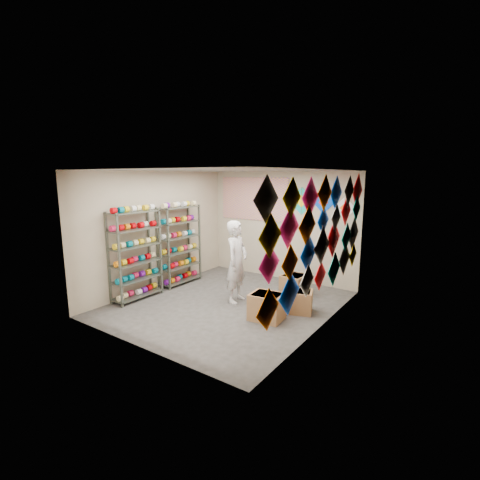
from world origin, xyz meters
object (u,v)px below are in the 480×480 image
Objects in this scene: carton_a at (267,307)px; carton_c at (294,285)px; carton_b at (298,301)px; shelf_rack_back at (179,245)px; shopkeeper at (237,262)px; shelf_rack_front at (136,255)px.

carton_a is 1.12× the size of carton_c.
carton_a reaches higher than carton_b.
shelf_rack_back is 3.01m from carton_a.
shelf_rack_back reaches higher than shopkeeper.
shelf_rack_back is at bearing 90.00° from shelf_rack_front.
carton_b is 1.00× the size of carton_c.
carton_b is 0.98m from carton_c.
shelf_rack_back is 1.86m from shopkeeper.
shelf_rack_back reaches higher than carton_b.
shopkeeper is (1.85, 1.08, -0.10)m from shelf_rack_front.
carton_b is at bearing 57.51° from carton_a.
shopkeeper is 1.47m from carton_b.
shelf_rack_front reaches higher than shopkeeper.
carton_c is at bearing -45.85° from shopkeeper.
shelf_rack_back is 3.63× the size of carton_b.
shelf_rack_back is at bearing 160.29° from carton_a.
carton_a is 1.11× the size of carton_b.
carton_b is at bearing -89.15° from shopkeeper.
shopkeeper is 3.26× the size of carton_c.
shelf_rack_front reaches higher than carton_b.
shopkeeper is at bearing 30.22° from shelf_rack_front.
shelf_rack_front is at bearing -173.95° from carton_a.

